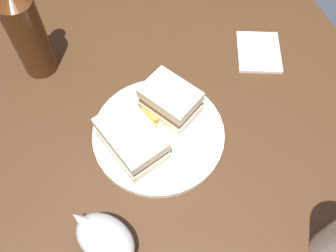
{
  "coord_description": "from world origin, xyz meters",
  "views": [
    {
      "loc": [
        -0.33,
        0.12,
        1.34
      ],
      "look_at": [
        -0.0,
        0.02,
        0.75
      ],
      "focal_mm": 40.11,
      "sensor_mm": 36.0,
      "label": 1
    }
  ],
  "objects_px": {
    "gravy_boat": "(104,238)",
    "cider_bottle": "(25,29)",
    "sandwich_half_left": "(168,102)",
    "sandwich_half_right": "(132,139)",
    "plate": "(159,136)",
    "napkin": "(259,52)"
  },
  "relations": [
    {
      "from": "sandwich_half_right",
      "to": "cider_bottle",
      "type": "distance_m",
      "value": 0.29
    },
    {
      "from": "plate",
      "to": "sandwich_half_left",
      "type": "distance_m",
      "value": 0.07
    },
    {
      "from": "sandwich_half_left",
      "to": "gravy_boat",
      "type": "height_order",
      "value": "sandwich_half_left"
    },
    {
      "from": "plate",
      "to": "sandwich_half_right",
      "type": "bearing_deg",
      "value": 100.94
    },
    {
      "from": "gravy_boat",
      "to": "cider_bottle",
      "type": "xyz_separation_m",
      "value": [
        0.4,
        0.05,
        0.07
      ]
    },
    {
      "from": "gravy_boat",
      "to": "cider_bottle",
      "type": "relative_size",
      "value": 0.44
    },
    {
      "from": "sandwich_half_right",
      "to": "sandwich_half_left",
      "type": "bearing_deg",
      "value": -57.28
    },
    {
      "from": "sandwich_half_right",
      "to": "napkin",
      "type": "xyz_separation_m",
      "value": [
        0.14,
        -0.32,
        -0.04
      ]
    },
    {
      "from": "sandwich_half_left",
      "to": "cider_bottle",
      "type": "height_order",
      "value": "cider_bottle"
    },
    {
      "from": "plate",
      "to": "napkin",
      "type": "relative_size",
      "value": 2.23
    },
    {
      "from": "cider_bottle",
      "to": "sandwich_half_left",
      "type": "bearing_deg",
      "value": -132.36
    },
    {
      "from": "gravy_boat",
      "to": "napkin",
      "type": "xyz_separation_m",
      "value": [
        0.29,
        -0.4,
        -0.04
      ]
    },
    {
      "from": "sandwich_half_left",
      "to": "sandwich_half_right",
      "type": "bearing_deg",
      "value": 122.72
    },
    {
      "from": "napkin",
      "to": "cider_bottle",
      "type": "bearing_deg",
      "value": 76.29
    },
    {
      "from": "napkin",
      "to": "gravy_boat",
      "type": "bearing_deg",
      "value": 125.93
    },
    {
      "from": "plate",
      "to": "gravy_boat",
      "type": "height_order",
      "value": "gravy_boat"
    },
    {
      "from": "cider_bottle",
      "to": "napkin",
      "type": "distance_m",
      "value": 0.47
    },
    {
      "from": "sandwich_half_left",
      "to": "sandwich_half_right",
      "type": "xyz_separation_m",
      "value": [
        -0.05,
        0.08,
        -0.0
      ]
    },
    {
      "from": "sandwich_half_right",
      "to": "cider_bottle",
      "type": "height_order",
      "value": "cider_bottle"
    },
    {
      "from": "plate",
      "to": "gravy_boat",
      "type": "xyz_separation_m",
      "value": [
        -0.16,
        0.14,
        0.03
      ]
    },
    {
      "from": "gravy_boat",
      "to": "cider_bottle",
      "type": "height_order",
      "value": "cider_bottle"
    },
    {
      "from": "sandwich_half_left",
      "to": "gravy_boat",
      "type": "bearing_deg",
      "value": 140.61
    }
  ]
}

